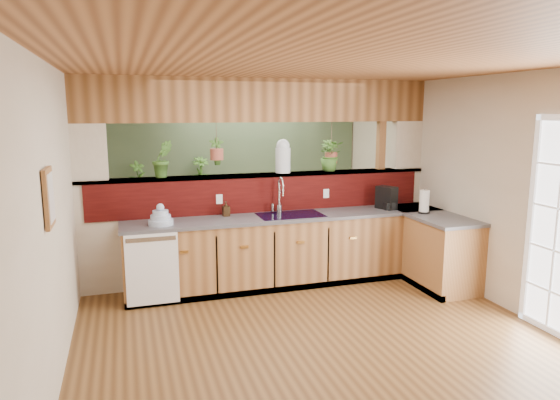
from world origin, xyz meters
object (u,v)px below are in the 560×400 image
object	(u,v)px
dish_stack	(161,218)
glass_jar	(283,156)
faucet	(280,194)
shelving_console	(181,216)
paper_towel	(424,202)
coffee_maker	(387,199)
soap_dispenser	(226,209)

from	to	relation	value
dish_stack	glass_jar	xyz separation A→B (m)	(1.62, 0.45, 0.63)
faucet	glass_jar	bearing A→B (deg)	63.09
glass_jar	shelving_console	size ratio (longest dim) A/B	0.32
paper_towel	shelving_console	bearing A→B (deg)	136.28
glass_jar	shelving_console	xyz separation A→B (m)	(-1.15, 1.90, -1.11)
dish_stack	glass_jar	distance (m)	1.80
paper_towel	glass_jar	size ratio (longest dim) A/B	0.72
coffee_maker	paper_towel	world-z (taller)	paper_towel
coffee_maker	soap_dispenser	bearing A→B (deg)	152.10
coffee_maker	glass_jar	size ratio (longest dim) A/B	0.68
soap_dispenser	dish_stack	bearing A→B (deg)	-162.76
coffee_maker	shelving_console	world-z (taller)	coffee_maker
faucet	glass_jar	xyz separation A→B (m)	(0.11, 0.22, 0.46)
dish_stack	soap_dispenser	xyz separation A→B (m)	(0.81, 0.25, 0.02)
soap_dispenser	coffee_maker	size ratio (longest dim) A/B	0.62
soap_dispenser	faucet	bearing A→B (deg)	-1.54
dish_stack	paper_towel	bearing A→B (deg)	-5.69
paper_towel	shelving_console	distance (m)	3.91
glass_jar	shelving_console	world-z (taller)	glass_jar
paper_towel	shelving_console	size ratio (longest dim) A/B	0.23
faucet	soap_dispenser	world-z (taller)	faucet
coffee_maker	glass_jar	distance (m)	1.50
glass_jar	paper_towel	bearing A→B (deg)	-25.26
faucet	dish_stack	world-z (taller)	faucet
dish_stack	soap_dispenser	world-z (taller)	dish_stack
soap_dispenser	coffee_maker	bearing A→B (deg)	-5.03
paper_towel	faucet	bearing A→B (deg)	162.38
faucet	coffee_maker	world-z (taller)	faucet
soap_dispenser	coffee_maker	xyz separation A→B (m)	(2.14, -0.19, 0.05)
glass_jar	coffee_maker	bearing A→B (deg)	-16.29
faucet	shelving_console	distance (m)	2.45
faucet	glass_jar	world-z (taller)	glass_jar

